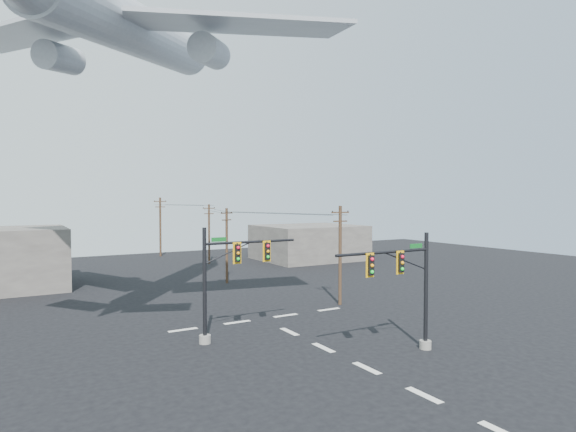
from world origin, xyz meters
TOP-DOWN VIEW (x-y plane):
  - ground at (0.00, 0.00)m, footprint 120.00×120.00m
  - lane_markings at (0.00, 5.33)m, footprint 14.00×21.20m
  - signal_mast_near at (3.67, 0.77)m, footprint 6.87×0.76m
  - signal_mast_far at (-4.41, 8.34)m, footprint 6.67×0.78m
  - utility_pole_a at (7.83, 13.00)m, footprint 1.66×0.28m
  - utility_pole_b at (3.72, 27.41)m, footprint 1.53×0.66m
  - utility_pole_c at (7.61, 42.78)m, footprint 1.64×0.52m
  - utility_pole_d at (4.18, 54.68)m, footprint 1.85×0.64m
  - power_lines at (5.77, 33.84)m, footprint 5.59×41.69m
  - airliner at (-8.55, 13.98)m, footprint 25.13×27.16m
  - building_right at (22.00, 40.00)m, footprint 14.00×12.00m

SIDE VIEW (x-z plane):
  - ground at x=0.00m, z-range 0.00..0.00m
  - lane_markings at x=0.00m, z-range 0.01..0.01m
  - building_right at x=22.00m, z-range 0.00..5.00m
  - signal_mast_near at x=3.67m, z-range 0.27..7.15m
  - signal_mast_far at x=-4.41m, z-range 0.25..7.36m
  - utility_pole_b at x=3.72m, z-range 0.18..8.09m
  - utility_pole_c at x=7.61m, z-range 0.19..8.35m
  - utility_pole_a at x=7.83m, z-range 0.19..8.48m
  - utility_pole_d at x=4.18m, z-range 0.21..9.32m
  - power_lines at x=5.77m, z-range 7.33..7.91m
  - airliner at x=-8.55m, z-range 16.03..24.18m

